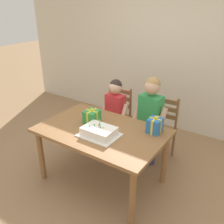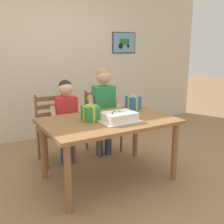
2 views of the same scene
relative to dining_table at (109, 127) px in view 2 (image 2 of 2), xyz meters
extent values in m
plane|color=#997551|center=(0.00, 0.00, -0.65)|extent=(20.00, 20.00, 0.00)
cube|color=beige|center=(0.00, 1.94, 0.65)|extent=(6.40, 0.08, 2.60)
cube|color=#332823|center=(1.42, 1.89, 0.97)|extent=(0.51, 0.02, 0.39)
cube|color=#669EC6|center=(1.42, 1.88, 0.97)|extent=(0.48, 0.01, 0.36)
cube|color=#28662D|center=(1.42, 1.88, 0.99)|extent=(0.22, 0.01, 0.11)
cylinder|color=black|center=(1.34, 1.88, 0.90)|extent=(0.10, 0.01, 0.10)
cylinder|color=black|center=(1.50, 1.88, 0.90)|extent=(0.06, 0.01, 0.06)
cube|color=olive|center=(0.00, 0.00, 0.07)|extent=(1.49, 0.96, 0.04)
cylinder|color=olive|center=(-0.66, -0.40, -0.30)|extent=(0.07, 0.07, 0.70)
cylinder|color=olive|center=(0.66, -0.40, -0.30)|extent=(0.07, 0.07, 0.70)
cylinder|color=olive|center=(-0.66, 0.40, -0.30)|extent=(0.07, 0.07, 0.70)
cylinder|color=olive|center=(0.66, 0.40, -0.30)|extent=(0.07, 0.07, 0.70)
cube|color=white|center=(0.06, -0.13, 0.10)|extent=(0.44, 0.34, 0.01)
cube|color=white|center=(0.06, -0.13, 0.15)|extent=(0.36, 0.26, 0.09)
cylinder|color=#56C666|center=(0.06, -0.11, 0.23)|extent=(0.01, 0.01, 0.07)
sphere|color=yellow|center=(0.06, -0.11, 0.27)|extent=(0.02, 0.02, 0.02)
sphere|color=green|center=(-0.02, -0.11, 0.20)|extent=(0.02, 0.02, 0.02)
sphere|color=red|center=(0.03, -0.09, 0.20)|extent=(0.01, 0.01, 0.01)
sphere|color=green|center=(0.03, -0.07, 0.20)|extent=(0.02, 0.02, 0.02)
sphere|color=blue|center=(0.08, -0.12, 0.20)|extent=(0.01, 0.01, 0.01)
sphere|color=green|center=(-0.05, -0.17, 0.20)|extent=(0.02, 0.02, 0.02)
sphere|color=yellow|center=(0.11, -0.11, 0.20)|extent=(0.01, 0.01, 0.01)
cube|color=#2D8E42|center=(-0.20, 0.07, 0.18)|extent=(0.16, 0.18, 0.17)
cube|color=yellow|center=(-0.20, 0.07, 0.18)|extent=(0.17, 0.02, 0.17)
cube|color=yellow|center=(-0.20, 0.07, 0.18)|extent=(0.02, 0.18, 0.17)
sphere|color=yellow|center=(-0.20, 0.07, 0.27)|extent=(0.04, 0.04, 0.04)
cube|color=#286BB7|center=(0.54, 0.30, 0.18)|extent=(0.15, 0.17, 0.17)
cube|color=yellow|center=(0.54, 0.30, 0.18)|extent=(0.15, 0.02, 0.17)
cube|color=yellow|center=(0.54, 0.30, 0.18)|extent=(0.02, 0.17, 0.17)
sphere|color=yellow|center=(0.54, 0.30, 0.28)|extent=(0.04, 0.04, 0.04)
cube|color=brown|center=(-0.37, 0.81, -0.20)|extent=(0.42, 0.42, 0.04)
cylinder|color=brown|center=(-0.18, 0.62, -0.43)|extent=(0.04, 0.04, 0.43)
cylinder|color=brown|center=(-0.56, 0.62, -0.43)|extent=(0.04, 0.04, 0.43)
cylinder|color=brown|center=(-0.18, 1.00, -0.43)|extent=(0.04, 0.04, 0.43)
cylinder|color=brown|center=(-0.56, 1.00, -0.43)|extent=(0.04, 0.04, 0.43)
cylinder|color=brown|center=(-0.18, 1.00, 0.05)|extent=(0.04, 0.04, 0.45)
cylinder|color=brown|center=(-0.56, 1.00, 0.05)|extent=(0.04, 0.04, 0.45)
cube|color=brown|center=(-0.37, 1.00, -0.02)|extent=(0.36, 0.03, 0.06)
cube|color=brown|center=(-0.37, 1.00, 0.09)|extent=(0.36, 0.03, 0.06)
cube|color=brown|center=(-0.37, 1.00, 0.20)|extent=(0.36, 0.03, 0.06)
cube|color=brown|center=(0.37, 0.81, -0.20)|extent=(0.44, 0.44, 0.04)
cylinder|color=brown|center=(0.57, 0.63, -0.43)|extent=(0.04, 0.04, 0.43)
cylinder|color=brown|center=(0.19, 0.61, -0.43)|extent=(0.04, 0.04, 0.43)
cylinder|color=brown|center=(0.55, 1.01, -0.43)|extent=(0.04, 0.04, 0.43)
cylinder|color=brown|center=(0.17, 0.99, -0.43)|extent=(0.04, 0.04, 0.43)
cylinder|color=brown|center=(0.55, 1.01, 0.05)|extent=(0.04, 0.04, 0.45)
cylinder|color=brown|center=(0.17, 0.99, 0.05)|extent=(0.04, 0.04, 0.45)
cube|color=brown|center=(0.36, 1.00, -0.02)|extent=(0.36, 0.04, 0.06)
cube|color=brown|center=(0.36, 1.00, 0.09)|extent=(0.36, 0.04, 0.06)
cube|color=brown|center=(0.36, 1.00, 0.20)|extent=(0.36, 0.04, 0.06)
cylinder|color=#38426B|center=(0.37, 0.67, -0.41)|extent=(0.10, 0.10, 0.48)
cylinder|color=#38426B|center=(0.24, 0.68, -0.41)|extent=(0.10, 0.10, 0.48)
cube|color=#2D934C|center=(0.30, 0.68, 0.10)|extent=(0.31, 0.21, 0.54)
cylinder|color=tan|center=(0.49, 0.62, 0.08)|extent=(0.10, 0.23, 0.36)
cylinder|color=tan|center=(0.11, 0.66, 0.08)|extent=(0.10, 0.23, 0.36)
sphere|color=tan|center=(0.30, 0.68, 0.49)|extent=(0.20, 0.20, 0.20)
sphere|color=#A87F4C|center=(0.31, 0.69, 0.52)|extent=(0.19, 0.19, 0.19)
cylinder|color=#38426B|center=(-0.19, 0.67, -0.43)|extent=(0.09, 0.09, 0.43)
cylinder|color=#38426B|center=(-0.31, 0.68, -0.43)|extent=(0.09, 0.09, 0.43)
cube|color=red|center=(-0.25, 0.68, 0.02)|extent=(0.28, 0.18, 0.49)
cylinder|color=#E0B293|center=(-0.09, 0.63, 0.01)|extent=(0.09, 0.21, 0.33)
cylinder|color=#E0B293|center=(-0.42, 0.66, 0.01)|extent=(0.09, 0.21, 0.33)
sphere|color=#E0B293|center=(-0.25, 0.68, 0.38)|extent=(0.18, 0.18, 0.18)
sphere|color=#2D231E|center=(-0.25, 0.69, 0.40)|extent=(0.17, 0.17, 0.17)
camera|label=1|loc=(1.54, -2.07, 1.50)|focal=39.84mm
camera|label=2|loc=(-1.46, -2.58, 0.91)|focal=43.15mm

